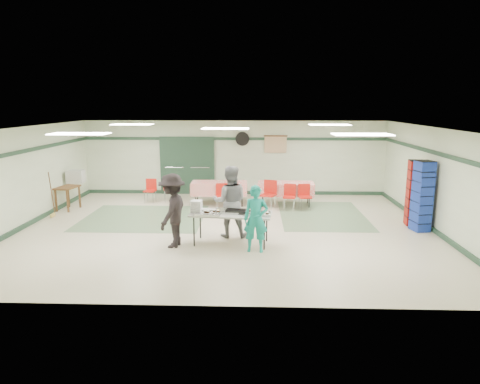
{
  "coord_description": "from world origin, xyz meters",
  "views": [
    {
      "loc": [
        0.77,
        -11.08,
        3.33
      ],
      "look_at": [
        0.38,
        -0.3,
        1.07
      ],
      "focal_mm": 32.0,
      "sensor_mm": 36.0,
      "label": 1
    }
  ],
  "objects_px": {
    "dining_table_b": "(219,188)",
    "crate_stack_blue_a": "(422,204)",
    "chair_c": "(305,194)",
    "printer_table": "(67,190)",
    "volunteer_teal": "(256,219)",
    "chair_a": "(290,194)",
    "crate_stack_red": "(415,193)",
    "office_printer": "(76,176)",
    "crate_stack_blue_b": "(422,196)",
    "chair_loose_a": "(169,186)",
    "volunteer_dark": "(172,211)",
    "broom": "(52,194)",
    "volunteer_grey": "(230,202)",
    "dining_table_a": "(286,188)",
    "chair_d": "(222,194)",
    "chair_loose_b": "(151,188)",
    "chair_b": "(269,192)",
    "serving_table": "(231,215)"
  },
  "relations": [
    {
      "from": "dining_table_b",
      "to": "crate_stack_blue_a",
      "type": "bearing_deg",
      "value": -28.43
    },
    {
      "from": "chair_c",
      "to": "printer_table",
      "type": "distance_m",
      "value": 7.5
    },
    {
      "from": "volunteer_teal",
      "to": "dining_table_b",
      "type": "bearing_deg",
      "value": 108.94
    },
    {
      "from": "chair_a",
      "to": "crate_stack_red",
      "type": "xyz_separation_m",
      "value": [
        3.28,
        -1.66,
        0.41
      ]
    },
    {
      "from": "crate_stack_blue_a",
      "to": "office_printer",
      "type": "distance_m",
      "value": 10.64
    },
    {
      "from": "volunteer_teal",
      "to": "crate_stack_blue_b",
      "type": "xyz_separation_m",
      "value": [
        4.35,
        1.77,
        0.17
      ]
    },
    {
      "from": "chair_loose_a",
      "to": "printer_table",
      "type": "xyz_separation_m",
      "value": [
        -2.96,
        -1.34,
        0.1
      ]
    },
    {
      "from": "volunteer_dark",
      "to": "broom",
      "type": "xyz_separation_m",
      "value": [
        -4.08,
        2.54,
        -0.17
      ]
    },
    {
      "from": "volunteer_grey",
      "to": "crate_stack_blue_b",
      "type": "height_order",
      "value": "crate_stack_blue_b"
    },
    {
      "from": "dining_table_a",
      "to": "chair_d",
      "type": "xyz_separation_m",
      "value": [
        -2.07,
        -0.57,
        -0.07
      ]
    },
    {
      "from": "chair_a",
      "to": "dining_table_b",
      "type": "bearing_deg",
      "value": 175.21
    },
    {
      "from": "chair_a",
      "to": "printer_table",
      "type": "distance_m",
      "value": 7.02
    },
    {
      "from": "broom",
      "to": "chair_a",
      "type": "bearing_deg",
      "value": 13.62
    },
    {
      "from": "crate_stack_red",
      "to": "volunteer_teal",
      "type": "bearing_deg",
      "value": -152.16
    },
    {
      "from": "chair_d",
      "to": "office_printer",
      "type": "height_order",
      "value": "office_printer"
    },
    {
      "from": "printer_table",
      "to": "dining_table_b",
      "type": "bearing_deg",
      "value": 20.67
    },
    {
      "from": "printer_table",
      "to": "crate_stack_blue_b",
      "type": "bearing_deg",
      "value": -0.08
    },
    {
      "from": "chair_a",
      "to": "crate_stack_blue_b",
      "type": "height_order",
      "value": "crate_stack_blue_b"
    },
    {
      "from": "crate_stack_red",
      "to": "office_printer",
      "type": "height_order",
      "value": "crate_stack_red"
    },
    {
      "from": "chair_d",
      "to": "volunteer_dark",
      "type": "bearing_deg",
      "value": -107.97
    },
    {
      "from": "chair_d",
      "to": "broom",
      "type": "bearing_deg",
      "value": -171.65
    },
    {
      "from": "dining_table_a",
      "to": "crate_stack_red",
      "type": "xyz_separation_m",
      "value": [
        3.37,
        -2.23,
        0.34
      ]
    },
    {
      "from": "dining_table_b",
      "to": "chair_loose_b",
      "type": "relative_size",
      "value": 2.31
    },
    {
      "from": "printer_table",
      "to": "broom",
      "type": "xyz_separation_m",
      "value": [
        -0.08,
        -0.87,
        0.07
      ]
    },
    {
      "from": "dining_table_b",
      "to": "chair_d",
      "type": "bearing_deg",
      "value": -78.51
    },
    {
      "from": "volunteer_teal",
      "to": "crate_stack_blue_a",
      "type": "xyz_separation_m",
      "value": [
        4.35,
        1.72,
        -0.03
      ]
    },
    {
      "from": "chair_c",
      "to": "crate_stack_blue_a",
      "type": "height_order",
      "value": "crate_stack_blue_a"
    },
    {
      "from": "volunteer_dark",
      "to": "broom",
      "type": "bearing_deg",
      "value": -111.87
    },
    {
      "from": "crate_stack_blue_b",
      "to": "printer_table",
      "type": "bearing_deg",
      "value": 169.49
    },
    {
      "from": "volunteer_teal",
      "to": "chair_loose_a",
      "type": "bearing_deg",
      "value": 124.71
    },
    {
      "from": "chair_d",
      "to": "chair_loose_b",
      "type": "height_order",
      "value": "chair_d"
    },
    {
      "from": "dining_table_a",
      "to": "office_printer",
      "type": "distance_m",
      "value": 6.94
    },
    {
      "from": "volunteer_grey",
      "to": "crate_stack_blue_b",
      "type": "relative_size",
      "value": 0.97
    },
    {
      "from": "dining_table_b",
      "to": "chair_a",
      "type": "xyz_separation_m",
      "value": [
        2.28,
        -0.57,
        -0.07
      ]
    },
    {
      "from": "dining_table_a",
      "to": "crate_stack_blue_b",
      "type": "relative_size",
      "value": 0.99
    },
    {
      "from": "volunteer_grey",
      "to": "chair_loose_b",
      "type": "xyz_separation_m",
      "value": [
        -2.93,
        3.72,
        -0.42
      ]
    },
    {
      "from": "chair_d",
      "to": "office_printer",
      "type": "relative_size",
      "value": 1.58
    },
    {
      "from": "chair_b",
      "to": "volunteer_teal",
      "type": "bearing_deg",
      "value": -73.25
    },
    {
      "from": "volunteer_grey",
      "to": "dining_table_a",
      "type": "distance_m",
      "value": 3.82
    },
    {
      "from": "serving_table",
      "to": "volunteer_dark",
      "type": "bearing_deg",
      "value": -163.55
    },
    {
      "from": "serving_table",
      "to": "dining_table_b",
      "type": "relative_size",
      "value": 1.08
    },
    {
      "from": "volunteer_grey",
      "to": "chair_loose_b",
      "type": "height_order",
      "value": "volunteer_grey"
    },
    {
      "from": "dining_table_b",
      "to": "chair_b",
      "type": "bearing_deg",
      "value": -20.68
    },
    {
      "from": "crate_stack_red",
      "to": "crate_stack_blue_b",
      "type": "xyz_separation_m",
      "value": [
        0.0,
        -0.53,
        0.03
      ]
    },
    {
      "from": "broom",
      "to": "volunteer_teal",
      "type": "bearing_deg",
      "value": -20.59
    },
    {
      "from": "chair_d",
      "to": "printer_table",
      "type": "height_order",
      "value": "chair_d"
    },
    {
      "from": "crate_stack_red",
      "to": "dining_table_a",
      "type": "bearing_deg",
      "value": 146.44
    },
    {
      "from": "volunteer_teal",
      "to": "broom",
      "type": "xyz_separation_m",
      "value": [
        -6.03,
        2.81,
        -0.07
      ]
    },
    {
      "from": "serving_table",
      "to": "dining_table_b",
      "type": "distance_m",
      "value": 4.08
    },
    {
      "from": "dining_table_b",
      "to": "crate_stack_red",
      "type": "xyz_separation_m",
      "value": [
        5.57,
        -2.23,
        0.34
      ]
    }
  ]
}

